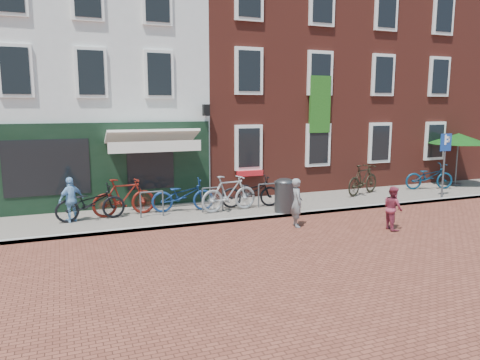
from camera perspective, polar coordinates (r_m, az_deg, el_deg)
name	(u,v)px	position (r m, az deg, el deg)	size (l,w,h in m)	color
ground	(269,219)	(14.54, 3.71, -4.86)	(80.00, 80.00, 0.00)	brown
sidewalk	(277,205)	(16.27, 4.66, -3.17)	(24.00, 3.00, 0.10)	slate
building_stucco	(85,82)	(19.80, -18.88, 11.55)	(8.00, 8.00, 9.00)	silver
building_brick_mid	(245,74)	(21.37, 0.65, 13.18)	(6.00, 8.00, 10.00)	maroon
building_brick_right	(355,77)	(24.26, 14.22, 12.44)	(6.00, 8.00, 10.00)	maroon
filler_right	(452,89)	(28.50, 25.05, 10.35)	(7.00, 8.00, 9.00)	maroon
litter_bin	(285,193)	(14.94, 5.61, -1.68)	(0.65, 0.65, 1.20)	#353537
parking_sign	(445,154)	(18.73, 24.29, 2.99)	(0.50, 0.08, 2.43)	#4C4C4F
parasol	(459,137)	(21.90, 25.72, 4.93)	(2.56, 2.56, 2.38)	#4C4C4F
woman	(297,203)	(13.54, 7.13, -2.83)	(0.53, 0.35, 1.45)	slate
boy	(393,208)	(13.86, 18.61, -3.35)	(0.62, 0.48, 1.27)	#8D2F42
cafe_person	(71,200)	(14.49, -20.40, -2.31)	(0.80, 0.33, 1.36)	#80B5E6
bicycle_0	(90,203)	(14.54, -18.23, -2.74)	(0.72, 2.05, 1.08)	black
bicycle_1	(124,197)	(14.83, -14.31, -2.09)	(0.56, 1.99, 1.20)	#63150D
bicycle_2	(183,195)	(15.10, -7.17, -1.90)	(0.72, 2.05, 1.08)	navy
bicycle_3	(229,193)	(15.00, -1.38, -1.67)	(0.56, 1.99, 1.20)	gray
bicycle_4	(251,192)	(15.61, 1.34, -1.46)	(0.72, 2.05, 1.08)	black
bicycle_5	(363,180)	(18.40, 15.16, 0.05)	(0.56, 1.99, 1.20)	black
bicycle_6	(429,176)	(20.54, 22.62, 0.42)	(0.72, 2.05, 1.08)	#082F4B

